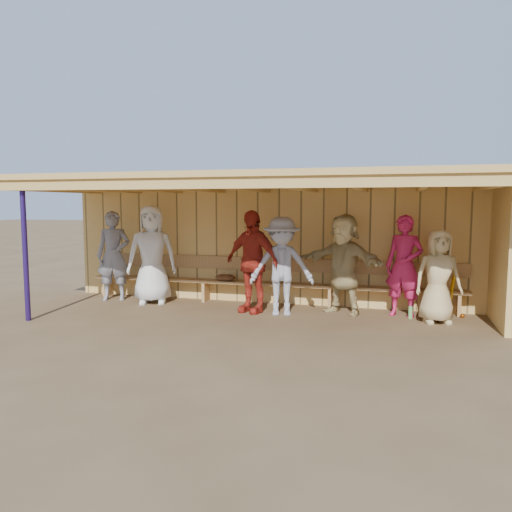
{
  "coord_description": "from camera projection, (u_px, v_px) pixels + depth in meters",
  "views": [
    {
      "loc": [
        2.52,
        -8.45,
        2.01
      ],
      "look_at": [
        0.0,
        0.35,
        1.05
      ],
      "focal_mm": 35.0,
      "sensor_mm": 36.0,
      "label": 1
    }
  ],
  "objects": [
    {
      "name": "ground",
      "position": [
        251.0,
        316.0,
        8.98
      ],
      "size": [
        90.0,
        90.0,
        0.0
      ],
      "primitive_type": "plane",
      "color": "brown",
      "rests_on": "ground"
    },
    {
      "name": "player_d",
      "position": [
        252.0,
        262.0,
        9.21
      ],
      "size": [
        1.2,
        0.81,
        1.9
      ],
      "primitive_type": "imported",
      "rotation": [
        0.0,
        0.0,
        -0.34
      ],
      "color": "#B12A1C",
      "rests_on": "ground"
    },
    {
      "name": "bench",
      "position": [
        267.0,
        278.0,
        9.99
      ],
      "size": [
        7.6,
        0.34,
        0.93
      ],
      "color": "tan",
      "rests_on": "ground"
    },
    {
      "name": "player_e",
      "position": [
        282.0,
        266.0,
        8.99
      ],
      "size": [
        1.27,
        0.91,
        1.78
      ],
      "primitive_type": "imported",
      "rotation": [
        0.0,
        0.0,
        0.23
      ],
      "color": "#9A9AA3",
      "rests_on": "ground"
    },
    {
      "name": "player_h",
      "position": [
        438.0,
        276.0,
        8.38
      ],
      "size": [
        0.88,
        0.69,
        1.59
      ],
      "primitive_type": "imported",
      "rotation": [
        0.0,
        0.0,
        0.26
      ],
      "color": "tan",
      "rests_on": "ground"
    },
    {
      "name": "dugout_equipment",
      "position": [
        239.0,
        280.0,
        10.02
      ],
      "size": [
        6.27,
        0.62,
        0.8
      ],
      "color": "gold",
      "rests_on": "ground"
    },
    {
      "name": "player_f",
      "position": [
        343.0,
        264.0,
        9.12
      ],
      "size": [
        1.78,
        1.21,
        1.84
      ],
      "primitive_type": "imported",
      "rotation": [
        0.0,
        0.0,
        -0.43
      ],
      "color": "tan",
      "rests_on": "ground"
    },
    {
      "name": "player_a",
      "position": [
        114.0,
        256.0,
        10.39
      ],
      "size": [
        0.79,
        0.65,
        1.87
      ],
      "primitive_type": "imported",
      "rotation": [
        0.0,
        0.0,
        0.34
      ],
      "color": "gray",
      "rests_on": "ground"
    },
    {
      "name": "player_b",
      "position": [
        152.0,
        254.0,
        10.04
      ],
      "size": [
        1.14,
        0.95,
        1.99
      ],
      "primitive_type": "imported",
      "rotation": [
        0.0,
        0.0,
        0.39
      ],
      "color": "white",
      "rests_on": "ground"
    },
    {
      "name": "player_g",
      "position": [
        404.0,
        266.0,
        8.86
      ],
      "size": [
        0.77,
        0.62,
        1.82
      ],
      "primitive_type": "imported",
      "rotation": [
        0.0,
        0.0,
        -0.32
      ],
      "color": "#CE2155",
      "rests_on": "ground"
    },
    {
      "name": "dugout_structure",
      "position": [
        281.0,
        221.0,
        9.35
      ],
      "size": [
        8.8,
        3.2,
        2.5
      ],
      "color": "#E5B661",
      "rests_on": "ground"
    }
  ]
}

